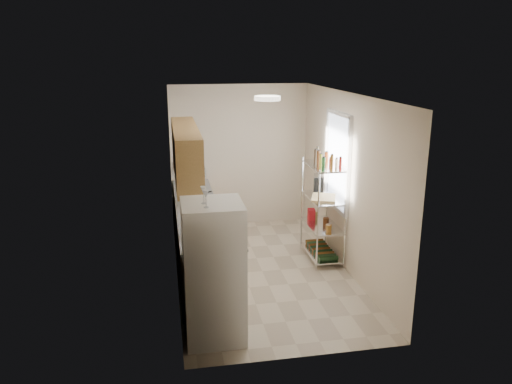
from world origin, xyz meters
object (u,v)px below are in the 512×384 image
rice_cooker (190,199)px  espresso_machine (319,183)px  cutting_board (324,198)px  frying_pan_large (190,199)px  refrigerator (214,272)px

rice_cooker → espresso_machine: espresso_machine is taller
cutting_board → espresso_machine: 0.44m
frying_pan_large → refrigerator: bearing=-81.8°
refrigerator → espresso_machine: bearing=49.7°
rice_cooker → frying_pan_large: 0.30m
refrigerator → frying_pan_large: size_ratio=6.77×
cutting_board → espresso_machine: (0.05, 0.42, 0.12)m
refrigerator → frying_pan_large: refrigerator is taller
cutting_board → rice_cooker: bearing=169.3°
rice_cooker → cutting_board: 2.02m
rice_cooker → frying_pan_large: rice_cooker is taller
frying_pan_large → cutting_board: bearing=-13.0°
refrigerator → espresso_machine: size_ratio=5.98×
refrigerator → frying_pan_large: 2.49m
rice_cooker → espresso_machine: bearing=1.3°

